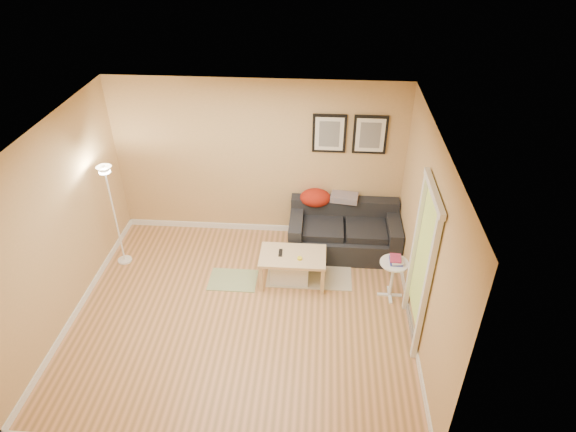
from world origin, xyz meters
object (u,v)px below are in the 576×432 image
object	(u,v)px
coffee_table	(293,268)
side_table	(392,279)
book_stack	(396,260)
floor_lamp	(115,219)
storage_bin	(290,269)
sofa	(344,230)

from	to	relation	value
coffee_table	side_table	size ratio (longest dim) A/B	1.57
side_table	book_stack	bearing A→B (deg)	44.44
floor_lamp	side_table	bearing A→B (deg)	-7.08
coffee_table	storage_bin	world-z (taller)	coffee_table
storage_bin	book_stack	xyz separation A→B (m)	(1.46, -0.25, 0.46)
side_table	floor_lamp	bearing A→B (deg)	172.92
coffee_table	storage_bin	bearing A→B (deg)	138.10
sofa	storage_bin	distance (m)	1.12
coffee_table	floor_lamp	world-z (taller)	floor_lamp
sofa	coffee_table	bearing A→B (deg)	-133.10
coffee_table	storage_bin	size ratio (longest dim) A/B	1.65
storage_bin	side_table	world-z (taller)	side_table
storage_bin	floor_lamp	world-z (taller)	floor_lamp
sofa	floor_lamp	distance (m)	3.45
storage_bin	book_stack	distance (m)	1.55
storage_bin	floor_lamp	bearing A→B (deg)	174.94
book_stack	side_table	bearing A→B (deg)	-146.42
coffee_table	side_table	distance (m)	1.41
sofa	book_stack	bearing A→B (deg)	-56.89
floor_lamp	storage_bin	bearing A→B (deg)	-5.06
storage_bin	side_table	size ratio (longest dim) A/B	0.95
sofa	storage_bin	xyz separation A→B (m)	(-0.80, -0.76, -0.20)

